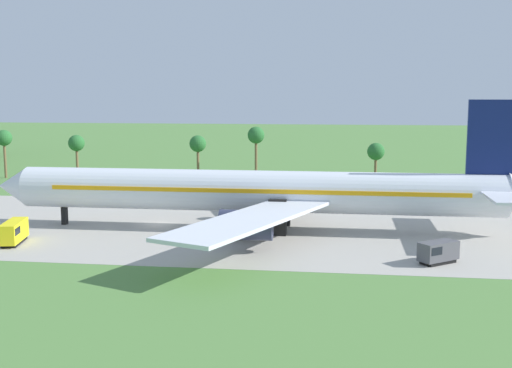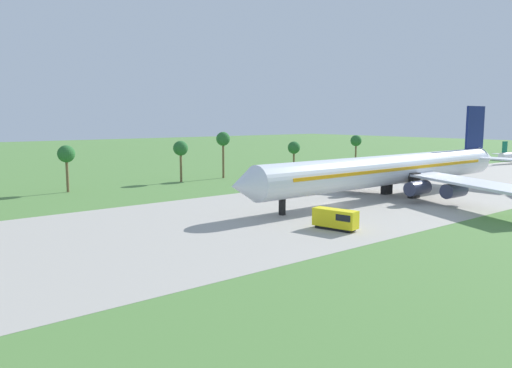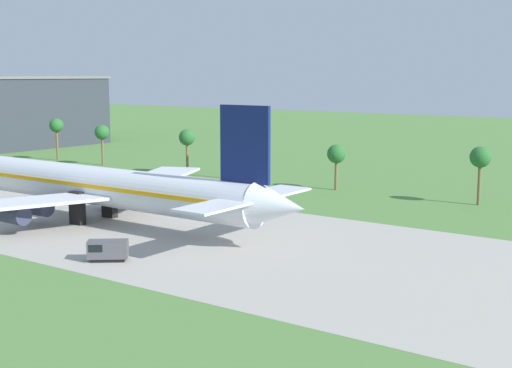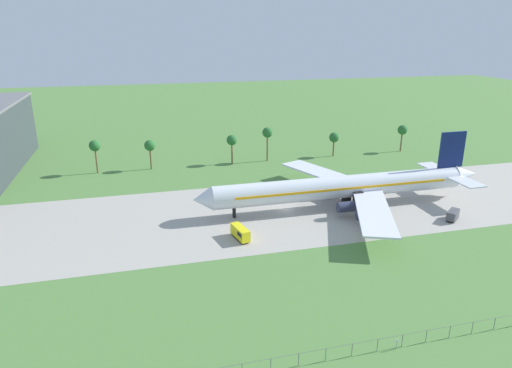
{
  "view_description": "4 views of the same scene",
  "coord_description": "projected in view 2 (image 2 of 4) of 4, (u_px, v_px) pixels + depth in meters",
  "views": [
    {
      "loc": [
        26.36,
        -88.98,
        19.15
      ],
      "look_at": [
        14.66,
        -1.33,
        6.49
      ],
      "focal_mm": 45.0,
      "sensor_mm": 36.0,
      "label": 1
    },
    {
      "loc": [
        -66.37,
        -59.63,
        15.38
      ],
      "look_at": [
        -19.02,
        -1.33,
        5.49
      ],
      "focal_mm": 35.0,
      "sensor_mm": 36.0,
      "label": 2
    },
    {
      "loc": [
        99.89,
        -73.36,
        22.05
      ],
      "look_at": [
        48.34,
        -1.33,
        8.39
      ],
      "focal_mm": 50.0,
      "sensor_mm": 36.0,
      "label": 3
    },
    {
      "loc": [
        -34.7,
        -103.37,
        44.1
      ],
      "look_at": [
        -6.41,
        5.0,
        6.0
      ],
      "focal_mm": 32.0,
      "sensor_mm": 36.0,
      "label": 4
    }
  ],
  "objects": [
    {
      "name": "ground_plane",
      "position": [
        334.0,
        205.0,
        89.39
      ],
      "size": [
        600.0,
        600.0,
        0.0
      ],
      "primitive_type": "plane",
      "color": "#517F3D"
    },
    {
      "name": "taxiway_strip",
      "position": [
        334.0,
        205.0,
        89.39
      ],
      "size": [
        320.0,
        44.0,
        0.02
      ],
      "color": "#A8A399",
      "rests_on": "ground_plane"
    },
    {
      "name": "jet_airliner",
      "position": [
        396.0,
        169.0,
        97.85
      ],
      "size": [
        79.23,
        59.43,
        18.23
      ],
      "color": "silver",
      "rests_on": "ground_plane"
    },
    {
      "name": "baggage_tug",
      "position": [
        336.0,
        219.0,
        69.2
      ],
      "size": [
        3.28,
        6.68,
        2.87
      ],
      "color": "black",
      "rests_on": "ground_plane"
    },
    {
      "name": "palm_tree_row",
      "position": [
        206.0,
        147.0,
        125.48
      ],
      "size": [
        113.51,
        3.6,
        11.97
      ],
      "color": "brown",
      "rests_on": "ground_plane"
    }
  ]
}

